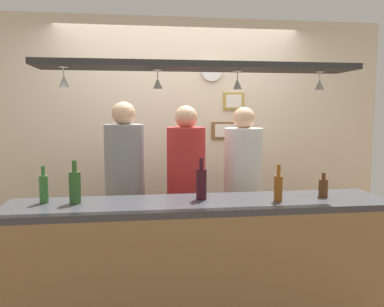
{
  "coord_description": "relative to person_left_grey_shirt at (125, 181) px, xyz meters",
  "views": [
    {
      "loc": [
        -0.42,
        -3.0,
        1.64
      ],
      "look_at": [
        0.0,
        0.1,
        1.3
      ],
      "focal_mm": 36.39,
      "sensor_mm": 36.0,
      "label": 1
    }
  ],
  "objects": [
    {
      "name": "back_wall",
      "position": [
        0.55,
        0.74,
        0.26
      ],
      "size": [
        4.4,
        0.06,
        2.6
      ],
      "primitive_type": "cube",
      "color": "beige",
      "rests_on": "ground_plane"
    },
    {
      "name": "bar_counter",
      "position": [
        0.55,
        -0.86,
        -0.36
      ],
      "size": [
        2.7,
        0.55,
        1.01
      ],
      "color": "#38383D",
      "rests_on": "ground_plane"
    },
    {
      "name": "overhead_glass_rack",
      "position": [
        0.55,
        -0.66,
        0.91
      ],
      "size": [
        2.2,
        0.36,
        0.04
      ],
      "primitive_type": "cube",
      "color": "black"
    },
    {
      "name": "hanging_wineglass_far_left",
      "position": [
        -0.35,
        -0.73,
        0.8
      ],
      "size": [
        0.07,
        0.07,
        0.13
      ],
      "color": "silver",
      "rests_on": "overhead_glass_rack"
    },
    {
      "name": "hanging_wineglass_left",
      "position": [
        0.26,
        -0.63,
        0.8
      ],
      "size": [
        0.07,
        0.07,
        0.13
      ],
      "color": "silver",
      "rests_on": "overhead_glass_rack"
    },
    {
      "name": "hanging_wineglass_center_left",
      "position": [
        0.83,
        -0.63,
        0.8
      ],
      "size": [
        0.07,
        0.07,
        0.13
      ],
      "color": "silver",
      "rests_on": "overhead_glass_rack"
    },
    {
      "name": "hanging_wineglass_center",
      "position": [
        1.43,
        -0.65,
        0.8
      ],
      "size": [
        0.07,
        0.07,
        0.13
      ],
      "color": "silver",
      "rests_on": "overhead_glass_rack"
    },
    {
      "name": "person_left_grey_shirt",
      "position": [
        0.0,
        0.0,
        0.0
      ],
      "size": [
        0.34,
        0.34,
        1.72
      ],
      "color": "#2D334C",
      "rests_on": "ground_plane"
    },
    {
      "name": "person_middle_red_shirt",
      "position": [
        0.53,
        0.0,
        -0.02
      ],
      "size": [
        0.34,
        0.34,
        1.69
      ],
      "color": "#2D334C",
      "rests_on": "ground_plane"
    },
    {
      "name": "person_right_white_patterned_shirt",
      "position": [
        1.05,
        0.0,
        -0.03
      ],
      "size": [
        0.34,
        0.34,
        1.68
      ],
      "color": "#2D334C",
      "rests_on": "ground_plane"
    },
    {
      "name": "bottle_beer_brown_stubby",
      "position": [
        1.47,
        -0.68,
        0.04
      ],
      "size": [
        0.07,
        0.07,
        0.18
      ],
      "color": "#512D14",
      "rests_on": "bar_counter"
    },
    {
      "name": "bottle_wine_dark_red",
      "position": [
        0.57,
        -0.65,
        0.09
      ],
      "size": [
        0.08,
        0.08,
        0.3
      ],
      "color": "#380F19",
      "rests_on": "bar_counter"
    },
    {
      "name": "bottle_champagne_green",
      "position": [
        -0.31,
        -0.65,
        0.09
      ],
      "size": [
        0.08,
        0.08,
        0.3
      ],
      "color": "#2D5623",
      "rests_on": "bar_counter"
    },
    {
      "name": "bottle_beer_green_import",
      "position": [
        -0.53,
        -0.61,
        0.07
      ],
      "size": [
        0.06,
        0.06,
        0.26
      ],
      "color": "#336B2D",
      "rests_on": "bar_counter"
    },
    {
      "name": "bottle_beer_amber_tall",
      "position": [
        1.09,
        -0.78,
        0.07
      ],
      "size": [
        0.06,
        0.06,
        0.26
      ],
      "color": "brown",
      "rests_on": "bar_counter"
    },
    {
      "name": "picture_frame_lower_pair",
      "position": [
        1.04,
        0.7,
        0.4
      ],
      "size": [
        0.3,
        0.02,
        0.18
      ],
      "color": "brown",
      "rests_on": "back_wall"
    },
    {
      "name": "picture_frame_upper_small",
      "position": [
        1.13,
        0.7,
        0.71
      ],
      "size": [
        0.22,
        0.02,
        0.18
      ],
      "color": "#B29338",
      "rests_on": "back_wall"
    },
    {
      "name": "wall_clock",
      "position": [
        0.89,
        0.69,
        1.02
      ],
      "size": [
        0.22,
        0.03,
        0.22
      ],
      "primitive_type": "cylinder",
      "rotation": [
        1.57,
        0.0,
        0.0
      ],
      "color": "white",
      "rests_on": "back_wall"
    }
  ]
}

